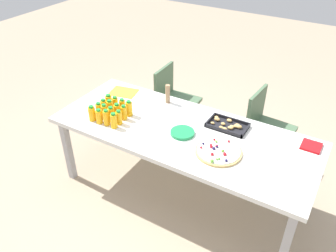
{
  "coord_description": "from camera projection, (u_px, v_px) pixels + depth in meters",
  "views": [
    {
      "loc": [
        1.11,
        -2.11,
        2.38
      ],
      "look_at": [
        -0.12,
        -0.04,
        0.74
      ],
      "focal_mm": 36.82,
      "sensor_mm": 36.0,
      "label": 1
    }
  ],
  "objects": [
    {
      "name": "ground_plane",
      "position": [
        181.0,
        191.0,
        3.3
      ],
      "size": [
        12.0,
        12.0,
        0.0
      ],
      "primitive_type": "plane",
      "color": "tan"
    },
    {
      "name": "party_table",
      "position": [
        183.0,
        136.0,
        2.93
      ],
      "size": [
        2.24,
        0.9,
        0.72
      ],
      "color": "silver",
      "rests_on": "ground_plane"
    },
    {
      "name": "chair_far_right",
      "position": [
        265.0,
        124.0,
        3.36
      ],
      "size": [
        0.43,
        0.43,
        0.83
      ],
      "rotation": [
        0.0,
        0.0,
        -1.65
      ],
      "color": "#4C6B4C",
      "rests_on": "ground_plane"
    },
    {
      "name": "chair_far_left",
      "position": [
        173.0,
        97.0,
        3.81
      ],
      "size": [
        0.41,
        0.41,
        0.83
      ],
      "rotation": [
        0.0,
        0.0,
        -1.54
      ],
      "color": "#4C6B4C",
      "rests_on": "ground_plane"
    },
    {
      "name": "juice_bottle_0",
      "position": [
        92.0,
        114.0,
        2.98
      ],
      "size": [
        0.06,
        0.06,
        0.14
      ],
      "color": "#FAAC14",
      "rests_on": "party_table"
    },
    {
      "name": "juice_bottle_1",
      "position": [
        99.0,
        117.0,
        2.95
      ],
      "size": [
        0.06,
        0.06,
        0.14
      ],
      "color": "#FBAE14",
      "rests_on": "party_table"
    },
    {
      "name": "juice_bottle_2",
      "position": [
        106.0,
        118.0,
        2.92
      ],
      "size": [
        0.05,
        0.05,
        0.15
      ],
      "color": "#F9AA14",
      "rests_on": "party_table"
    },
    {
      "name": "juice_bottle_3",
      "position": [
        114.0,
        121.0,
        2.89
      ],
      "size": [
        0.06,
        0.06,
        0.14
      ],
      "color": "#F8AD14",
      "rests_on": "party_table"
    },
    {
      "name": "juice_bottle_4",
      "position": [
        99.0,
        110.0,
        3.04
      ],
      "size": [
        0.05,
        0.05,
        0.14
      ],
      "color": "#F9AC14",
      "rests_on": "party_table"
    },
    {
      "name": "juice_bottle_5",
      "position": [
        104.0,
        112.0,
        3.01
      ],
      "size": [
        0.06,
        0.06,
        0.14
      ],
      "color": "#FAAD14",
      "rests_on": "party_table"
    },
    {
      "name": "juice_bottle_6",
      "position": [
        111.0,
        114.0,
        2.97
      ],
      "size": [
        0.06,
        0.06,
        0.14
      ],
      "color": "#F8AC14",
      "rests_on": "party_table"
    },
    {
      "name": "juice_bottle_7",
      "position": [
        119.0,
        118.0,
        2.94
      ],
      "size": [
        0.05,
        0.05,
        0.13
      ],
      "color": "#FAAE14",
      "rests_on": "party_table"
    },
    {
      "name": "juice_bottle_8",
      "position": [
        104.0,
        106.0,
        3.1
      ],
      "size": [
        0.06,
        0.06,
        0.13
      ],
      "color": "#FAAA14",
      "rests_on": "party_table"
    },
    {
      "name": "juice_bottle_9",
      "position": [
        110.0,
        108.0,
        3.06
      ],
      "size": [
        0.06,
        0.06,
        0.15
      ],
      "color": "#FBAF14",
      "rests_on": "party_table"
    },
    {
      "name": "juice_bottle_10",
      "position": [
        117.0,
        111.0,
        3.03
      ],
      "size": [
        0.06,
        0.06,
        0.14
      ],
      "color": "#F9AD14",
      "rests_on": "party_table"
    },
    {
      "name": "juice_bottle_11",
      "position": [
        124.0,
        113.0,
        3.0
      ],
      "size": [
        0.05,
        0.05,
        0.14
      ],
      "color": "#F9AD14",
      "rests_on": "party_table"
    },
    {
      "name": "juice_bottle_12",
      "position": [
        109.0,
        102.0,
        3.14
      ],
      "size": [
        0.06,
        0.06,
        0.15
      ],
      "color": "#FBAC14",
      "rests_on": "party_table"
    },
    {
      "name": "juice_bottle_13",
      "position": [
        115.0,
        104.0,
        3.11
      ],
      "size": [
        0.05,
        0.05,
        0.15
      ],
      "color": "#FAAE14",
      "rests_on": "party_table"
    },
    {
      "name": "juice_bottle_14",
      "position": [
        122.0,
        107.0,
        3.08
      ],
      "size": [
        0.05,
        0.05,
        0.15
      ],
      "color": "#F8AE14",
      "rests_on": "party_table"
    },
    {
      "name": "juice_bottle_15",
      "position": [
        129.0,
        109.0,
        3.05
      ],
      "size": [
        0.06,
        0.06,
        0.15
      ],
      "color": "#FAAE14",
      "rests_on": "party_table"
    },
    {
      "name": "fruit_pizza",
      "position": [
        218.0,
        151.0,
        2.64
      ],
      "size": [
        0.36,
        0.36,
        0.05
      ],
      "color": "tan",
      "rests_on": "party_table"
    },
    {
      "name": "snack_tray",
      "position": [
        228.0,
        125.0,
        2.93
      ],
      "size": [
        0.34,
        0.21,
        0.04
      ],
      "color": "black",
      "rests_on": "party_table"
    },
    {
      "name": "plate_stack",
      "position": [
        182.0,
        133.0,
        2.84
      ],
      "size": [
        0.2,
        0.2,
        0.02
      ],
      "color": "#1E8C4C",
      "rests_on": "party_table"
    },
    {
      "name": "napkin_stack",
      "position": [
        311.0,
        146.0,
        2.7
      ],
      "size": [
        0.15,
        0.15,
        0.02
      ],
      "primitive_type": "cube",
      "color": "red",
      "rests_on": "party_table"
    },
    {
      "name": "cardboard_tube",
      "position": [
        168.0,
        94.0,
        3.22
      ],
      "size": [
        0.04,
        0.04,
        0.18
      ],
      "primitive_type": "cylinder",
      "color": "#9E7A56",
      "rests_on": "party_table"
    },
    {
      "name": "paper_folder",
      "position": [
        124.0,
        92.0,
        3.44
      ],
      "size": [
        0.3,
        0.25,
        0.01
      ],
      "primitive_type": "cube",
      "rotation": [
        0.0,
        0.0,
        0.21
      ],
      "color": "yellow",
      "rests_on": "party_table"
    }
  ]
}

